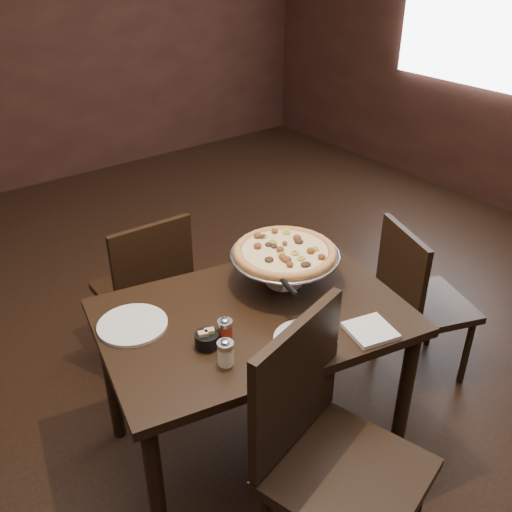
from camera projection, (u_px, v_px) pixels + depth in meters
room at (276, 128)px, 1.87m from camera, size 6.04×7.04×2.84m
dining_table at (254, 333)px, 2.19m from camera, size 1.27×0.97×0.71m
pizza_stand at (285, 252)px, 2.25m from camera, size 0.44×0.44×0.18m
parmesan_shaker at (226, 352)px, 1.88m from camera, size 0.06×0.06×0.10m
pepper_flake_shaker at (225, 330)px, 1.99m from camera, size 0.05×0.05×0.09m
packet_caddy at (207, 339)px, 1.97m from camera, size 0.09×0.09×0.07m
napkin_stack at (370, 331)px, 2.04m from camera, size 0.19×0.19×0.02m
plate_left at (133, 325)px, 2.08m from camera, size 0.26×0.26×0.01m
plate_near at (306, 339)px, 2.00m from camera, size 0.23×0.23×0.01m
serving_spatula at (288, 287)px, 2.04m from camera, size 0.14×0.14×0.02m
chair_far at (146, 287)px, 2.76m from camera, size 0.41×0.41×0.84m
chair_near at (327, 449)px, 1.82m from camera, size 0.56×0.56×0.97m
chair_side at (417, 298)px, 2.70m from camera, size 0.49×0.49×0.82m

